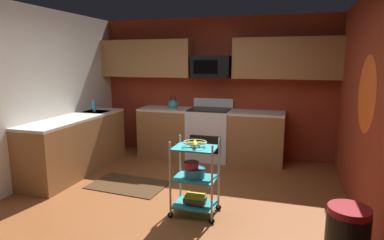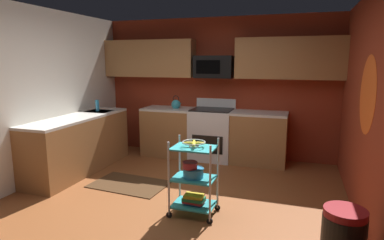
{
  "view_description": "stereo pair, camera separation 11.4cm",
  "coord_description": "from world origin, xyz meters",
  "px_view_note": "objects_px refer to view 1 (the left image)",
  "views": [
    {
      "loc": [
        1.39,
        -3.63,
        1.82
      ],
      "look_at": [
        0.19,
        0.36,
        1.05
      ],
      "focal_mm": 30.4,
      "sensor_mm": 36.0,
      "label": 1
    },
    {
      "loc": [
        1.5,
        -3.59,
        1.82
      ],
      "look_at": [
        0.19,
        0.36,
        1.05
      ],
      "focal_mm": 30.4,
      "sensor_mm": 36.0,
      "label": 2
    }
  ],
  "objects_px": {
    "rolling_cart": "(195,178)",
    "kettle": "(173,104)",
    "fruit_bowl": "(195,143)",
    "oven_range": "(209,133)",
    "mixing_bowl_small": "(191,165)",
    "microwave": "(211,67)",
    "mixing_bowl_large": "(194,173)",
    "book_stack": "(195,199)",
    "dish_soap_bottle": "(94,106)"
  },
  "relations": [
    {
      "from": "fruit_bowl",
      "to": "oven_range",
      "type": "bearing_deg",
      "value": 99.66
    },
    {
      "from": "microwave",
      "to": "kettle",
      "type": "xyz_separation_m",
      "value": [
        -0.7,
        -0.11,
        -0.7
      ]
    },
    {
      "from": "rolling_cart",
      "to": "fruit_bowl",
      "type": "distance_m",
      "value": 0.42
    },
    {
      "from": "mixing_bowl_large",
      "to": "dish_soap_bottle",
      "type": "bearing_deg",
      "value": 147.23
    },
    {
      "from": "kettle",
      "to": "book_stack",
      "type": "bearing_deg",
      "value": -64.11
    },
    {
      "from": "oven_range",
      "to": "mixing_bowl_large",
      "type": "bearing_deg",
      "value": -80.54
    },
    {
      "from": "oven_range",
      "to": "mixing_bowl_large",
      "type": "relative_size",
      "value": 4.37
    },
    {
      "from": "fruit_bowl",
      "to": "mixing_bowl_large",
      "type": "xyz_separation_m",
      "value": [
        -0.01,
        0.0,
        -0.36
      ]
    },
    {
      "from": "fruit_bowl",
      "to": "microwave",
      "type": "bearing_deg",
      "value": 99.25
    },
    {
      "from": "book_stack",
      "to": "dish_soap_bottle",
      "type": "relative_size",
      "value": 1.29
    },
    {
      "from": "microwave",
      "to": "book_stack",
      "type": "xyz_separation_m",
      "value": [
        0.38,
        -2.35,
        -1.51
      ]
    },
    {
      "from": "rolling_cart",
      "to": "kettle",
      "type": "bearing_deg",
      "value": 115.89
    },
    {
      "from": "rolling_cart",
      "to": "mixing_bowl_large",
      "type": "distance_m",
      "value": 0.07
    },
    {
      "from": "oven_range",
      "to": "mixing_bowl_small",
      "type": "xyz_separation_m",
      "value": [
        0.34,
        -2.27,
        0.14
      ]
    },
    {
      "from": "fruit_bowl",
      "to": "kettle",
      "type": "height_order",
      "value": "kettle"
    },
    {
      "from": "mixing_bowl_large",
      "to": "book_stack",
      "type": "distance_m",
      "value": 0.33
    },
    {
      "from": "fruit_bowl",
      "to": "dish_soap_bottle",
      "type": "relative_size",
      "value": 1.36
    },
    {
      "from": "microwave",
      "to": "book_stack",
      "type": "relative_size",
      "value": 2.72
    },
    {
      "from": "rolling_cart",
      "to": "dish_soap_bottle",
      "type": "xyz_separation_m",
      "value": [
        -2.3,
        1.48,
        0.57
      ]
    },
    {
      "from": "mixing_bowl_large",
      "to": "mixing_bowl_small",
      "type": "bearing_deg",
      "value": -140.19
    },
    {
      "from": "microwave",
      "to": "mixing_bowl_large",
      "type": "relative_size",
      "value": 2.78
    },
    {
      "from": "kettle",
      "to": "rolling_cart",
      "type": "bearing_deg",
      "value": -64.11
    },
    {
      "from": "fruit_bowl",
      "to": "book_stack",
      "type": "height_order",
      "value": "fruit_bowl"
    },
    {
      "from": "oven_range",
      "to": "kettle",
      "type": "height_order",
      "value": "kettle"
    },
    {
      "from": "rolling_cart",
      "to": "book_stack",
      "type": "relative_size",
      "value": 3.56
    },
    {
      "from": "rolling_cart",
      "to": "kettle",
      "type": "xyz_separation_m",
      "value": [
        -1.09,
        2.24,
        0.55
      ]
    },
    {
      "from": "microwave",
      "to": "rolling_cart",
      "type": "height_order",
      "value": "microwave"
    },
    {
      "from": "oven_range",
      "to": "book_stack",
      "type": "xyz_separation_m",
      "value": [
        0.38,
        -2.24,
        -0.29
      ]
    },
    {
      "from": "rolling_cart",
      "to": "kettle",
      "type": "relative_size",
      "value": 3.47
    },
    {
      "from": "oven_range",
      "to": "mixing_bowl_small",
      "type": "relative_size",
      "value": 6.04
    },
    {
      "from": "book_stack",
      "to": "kettle",
      "type": "xyz_separation_m",
      "value": [
        -1.09,
        2.24,
        0.81
      ]
    },
    {
      "from": "microwave",
      "to": "dish_soap_bottle",
      "type": "relative_size",
      "value": 3.5
    },
    {
      "from": "microwave",
      "to": "rolling_cart",
      "type": "xyz_separation_m",
      "value": [
        0.38,
        -2.35,
        -1.25
      ]
    },
    {
      "from": "microwave",
      "to": "book_stack",
      "type": "distance_m",
      "value": 2.82
    },
    {
      "from": "microwave",
      "to": "fruit_bowl",
      "type": "distance_m",
      "value": 2.52
    },
    {
      "from": "rolling_cart",
      "to": "mixing_bowl_small",
      "type": "distance_m",
      "value": 0.17
    },
    {
      "from": "fruit_bowl",
      "to": "mixing_bowl_large",
      "type": "bearing_deg",
      "value": 180.0
    },
    {
      "from": "fruit_bowl",
      "to": "mixing_bowl_small",
      "type": "bearing_deg",
      "value": -146.25
    },
    {
      "from": "rolling_cart",
      "to": "mixing_bowl_large",
      "type": "relative_size",
      "value": 3.63
    },
    {
      "from": "fruit_bowl",
      "to": "mixing_bowl_large",
      "type": "distance_m",
      "value": 0.36
    },
    {
      "from": "oven_range",
      "to": "mixing_bowl_small",
      "type": "height_order",
      "value": "oven_range"
    },
    {
      "from": "mixing_bowl_large",
      "to": "dish_soap_bottle",
      "type": "xyz_separation_m",
      "value": [
        -2.29,
        1.48,
        0.5
      ]
    },
    {
      "from": "fruit_bowl",
      "to": "kettle",
      "type": "relative_size",
      "value": 1.03
    },
    {
      "from": "oven_range",
      "to": "kettle",
      "type": "bearing_deg",
      "value": -179.69
    },
    {
      "from": "book_stack",
      "to": "dish_soap_bottle",
      "type": "xyz_separation_m",
      "value": [
        -2.3,
        1.48,
        0.83
      ]
    },
    {
      "from": "mixing_bowl_large",
      "to": "book_stack",
      "type": "relative_size",
      "value": 0.98
    },
    {
      "from": "oven_range",
      "to": "microwave",
      "type": "distance_m",
      "value": 1.23
    },
    {
      "from": "oven_range",
      "to": "fruit_bowl",
      "type": "xyz_separation_m",
      "value": [
        0.38,
        -2.24,
        0.4
      ]
    },
    {
      "from": "dish_soap_bottle",
      "to": "microwave",
      "type": "bearing_deg",
      "value": 24.46
    },
    {
      "from": "rolling_cart",
      "to": "kettle",
      "type": "height_order",
      "value": "kettle"
    }
  ]
}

